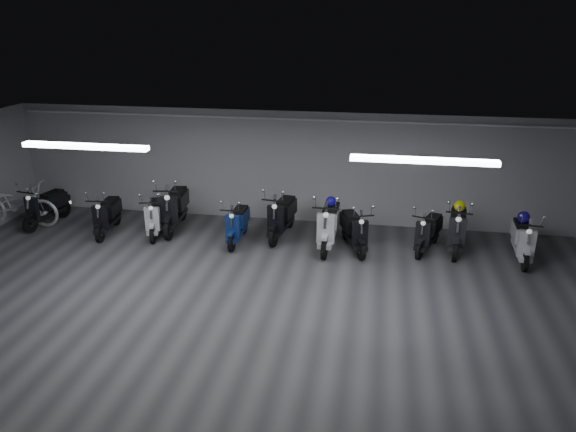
% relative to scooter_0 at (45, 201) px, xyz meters
% --- Properties ---
extents(floor, '(14.00, 10.00, 0.01)m').
position_rel_scooter_0_xyz_m(floor, '(5.85, -3.64, -0.63)').
color(floor, '#3A3A3D').
rests_on(floor, ground).
extents(ceiling, '(14.00, 10.00, 0.01)m').
position_rel_scooter_0_xyz_m(ceiling, '(5.85, -3.64, 2.18)').
color(ceiling, gray).
rests_on(ceiling, ground).
extents(back_wall, '(14.00, 0.01, 2.80)m').
position_rel_scooter_0_xyz_m(back_wall, '(5.85, 1.36, 0.77)').
color(back_wall, '#9A9B9D').
rests_on(back_wall, ground).
extents(fluor_strip_left, '(2.40, 0.18, 0.08)m').
position_rel_scooter_0_xyz_m(fluor_strip_left, '(2.85, -2.64, 2.11)').
color(fluor_strip_left, white).
rests_on(fluor_strip_left, ceiling).
extents(fluor_strip_right, '(2.40, 0.18, 0.08)m').
position_rel_scooter_0_xyz_m(fluor_strip_right, '(8.85, -2.64, 2.11)').
color(fluor_strip_right, white).
rests_on(fluor_strip_right, ceiling).
extents(conduit, '(13.60, 0.05, 0.05)m').
position_rel_scooter_0_xyz_m(conduit, '(5.85, 1.28, 1.99)').
color(conduit, white).
rests_on(conduit, back_wall).
extents(scooter_0, '(0.86, 1.76, 1.26)m').
position_rel_scooter_0_xyz_m(scooter_0, '(0.00, 0.00, 0.00)').
color(scooter_0, black).
rests_on(scooter_0, floor).
extents(scooter_1, '(0.75, 1.71, 1.23)m').
position_rel_scooter_0_xyz_m(scooter_1, '(1.78, -0.27, -0.01)').
color(scooter_1, black).
rests_on(scooter_1, floor).
extents(scooter_2, '(0.93, 1.72, 1.22)m').
position_rel_scooter_0_xyz_m(scooter_2, '(2.95, -0.15, -0.02)').
color(scooter_2, silver).
rests_on(scooter_2, floor).
extents(scooter_3, '(0.87, 2.04, 1.47)m').
position_rel_scooter_0_xyz_m(scooter_3, '(3.30, 0.24, 0.11)').
color(scooter_3, black).
rests_on(scooter_3, floor).
extents(scooter_4, '(0.54, 1.60, 1.19)m').
position_rel_scooter_0_xyz_m(scooter_4, '(5.00, -0.27, -0.03)').
color(scooter_4, navy).
rests_on(scooter_4, floor).
extents(scooter_5, '(0.85, 1.90, 1.36)m').
position_rel_scooter_0_xyz_m(scooter_5, '(5.95, 0.22, 0.05)').
color(scooter_5, black).
rests_on(scooter_5, floor).
extents(scooter_6, '(0.72, 1.95, 1.43)m').
position_rel_scooter_0_xyz_m(scooter_6, '(7.11, -0.22, 0.09)').
color(scooter_6, silver).
rests_on(scooter_6, floor).
extents(scooter_7, '(1.10, 1.76, 1.24)m').
position_rel_scooter_0_xyz_m(scooter_7, '(7.68, -0.26, -0.01)').
color(scooter_7, black).
rests_on(scooter_7, floor).
extents(scooter_8, '(1.08, 1.68, 1.19)m').
position_rel_scooter_0_xyz_m(scooter_8, '(9.31, -0.05, -0.03)').
color(scooter_8, black).
rests_on(scooter_8, floor).
extents(scooter_9, '(0.86, 1.89, 1.36)m').
position_rel_scooter_0_xyz_m(scooter_9, '(9.93, 0.09, 0.05)').
color(scooter_9, black).
rests_on(scooter_9, floor).
extents(bicycle, '(2.12, 0.81, 1.36)m').
position_rel_scooter_0_xyz_m(bicycle, '(-0.65, -0.15, 0.05)').
color(bicycle, white).
rests_on(bicycle, floor).
extents(scooter_10, '(0.65, 1.70, 1.24)m').
position_rel_scooter_0_xyz_m(scooter_10, '(11.25, -0.21, -0.01)').
color(scooter_10, silver).
rests_on(scooter_10, floor).
extents(helmet_0, '(0.26, 0.26, 0.26)m').
position_rel_scooter_0_xyz_m(helmet_0, '(11.27, 0.02, 0.28)').
color(helmet_0, '#170C86').
rests_on(helmet_0, scooter_10).
extents(helmet_1, '(0.25, 0.25, 0.25)m').
position_rel_scooter_0_xyz_m(helmet_1, '(9.97, 0.34, 0.34)').
color(helmet_1, '#D7D90C').
rests_on(helmet_1, scooter_9).
extents(helmet_2, '(0.24, 0.24, 0.24)m').
position_rel_scooter_0_xyz_m(helmet_2, '(7.12, 0.05, 0.38)').
color(helmet_2, '#130C89').
rests_on(helmet_2, scooter_6).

